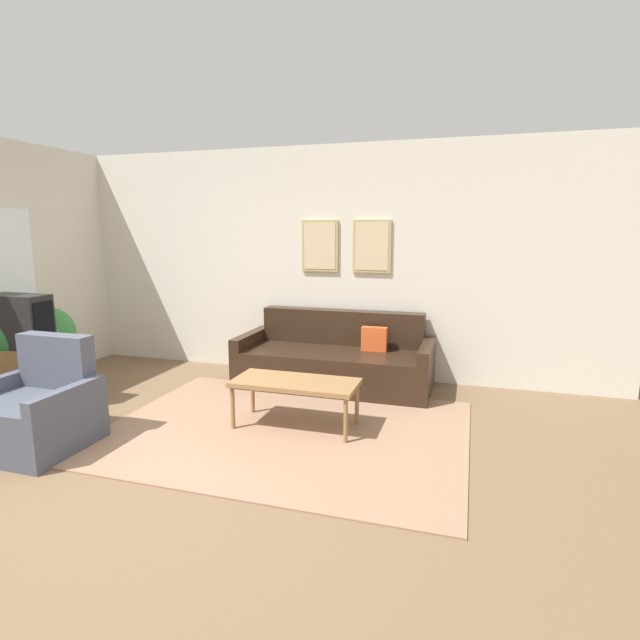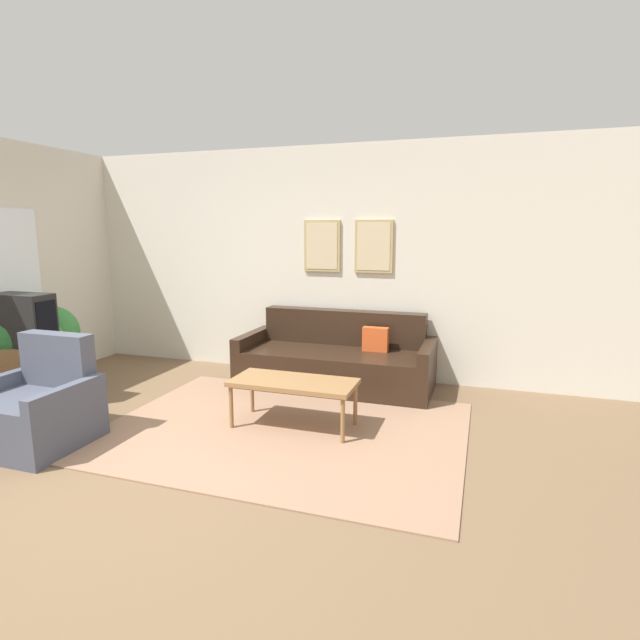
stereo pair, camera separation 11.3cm
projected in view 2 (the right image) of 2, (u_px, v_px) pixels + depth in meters
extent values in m
plane|color=brown|center=(127.00, 472.00, 3.63)|extent=(16.00, 16.00, 0.00)
cube|color=#937056|center=(283.00, 429.00, 4.38)|extent=(3.10, 2.36, 0.01)
cube|color=beige|center=(280.00, 262.00, 6.12)|extent=(8.00, 0.06, 2.70)
cube|color=tan|center=(322.00, 246.00, 5.87)|extent=(0.44, 0.03, 0.60)
cube|color=#CCB78E|center=(322.00, 246.00, 5.85)|extent=(0.38, 0.01, 0.54)
cube|color=tan|center=(374.00, 246.00, 5.68)|extent=(0.44, 0.03, 0.60)
cube|color=#CCB78E|center=(373.00, 247.00, 5.66)|extent=(0.38, 0.01, 0.54)
cube|color=black|center=(335.00, 369.00, 5.57)|extent=(1.90, 0.90, 0.42)
cube|color=black|center=(344.00, 327.00, 5.82)|extent=(1.90, 0.20, 0.40)
cube|color=black|center=(253.00, 356.00, 5.87)|extent=(0.12, 0.90, 0.56)
cube|color=black|center=(427.00, 370.00, 5.24)|extent=(0.12, 0.90, 0.56)
cube|color=#D15123|center=(375.00, 340.00, 5.48)|extent=(0.28, 0.10, 0.28)
cube|color=olive|center=(294.00, 382.00, 4.38)|extent=(1.10, 0.50, 0.04)
cylinder|color=olive|center=(231.00, 407.00, 4.38)|extent=(0.04, 0.04, 0.39)
cylinder|color=olive|center=(343.00, 421.00, 4.06)|extent=(0.04, 0.04, 0.39)
cylinder|color=olive|center=(252.00, 393.00, 4.77)|extent=(0.04, 0.04, 0.39)
cylinder|color=olive|center=(355.00, 405.00, 4.45)|extent=(0.04, 0.04, 0.39)
cube|color=olive|center=(28.00, 375.00, 4.97)|extent=(0.80, 0.42, 0.61)
cube|color=black|center=(23.00, 320.00, 4.87)|extent=(0.61, 0.28, 0.52)
cube|color=black|center=(47.00, 322.00, 4.78)|extent=(0.01, 0.23, 0.41)
cube|color=#474C5B|center=(33.00, 421.00, 4.04)|extent=(0.66, 0.76, 0.42)
cube|color=#474C5B|center=(58.00, 359.00, 4.24)|extent=(0.66, 0.16, 0.45)
cube|color=#474C5B|center=(69.00, 419.00, 3.91)|extent=(0.09, 0.76, 0.54)
cylinder|color=#935638|center=(23.00, 390.00, 5.15)|extent=(0.21, 0.21, 0.22)
cylinder|color=#51381E|center=(21.00, 371.00, 5.11)|extent=(0.04, 0.04, 0.18)
sphere|color=#28662D|center=(18.00, 339.00, 5.05)|extent=(0.60, 0.60, 0.60)
cylinder|color=slate|center=(56.00, 378.00, 5.55)|extent=(0.29, 0.29, 0.21)
cylinder|color=#51381E|center=(54.00, 362.00, 5.51)|extent=(0.04, 0.04, 0.17)
sphere|color=#337A38|center=(51.00, 332.00, 5.45)|extent=(0.58, 0.58, 0.58)
cylinder|color=#383D42|center=(44.00, 387.00, 5.25)|extent=(0.20, 0.20, 0.22)
cylinder|color=#51381E|center=(42.00, 370.00, 5.21)|extent=(0.04, 0.04, 0.15)
sphere|color=#3D8442|center=(40.00, 343.00, 5.16)|extent=(0.50, 0.50, 0.50)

